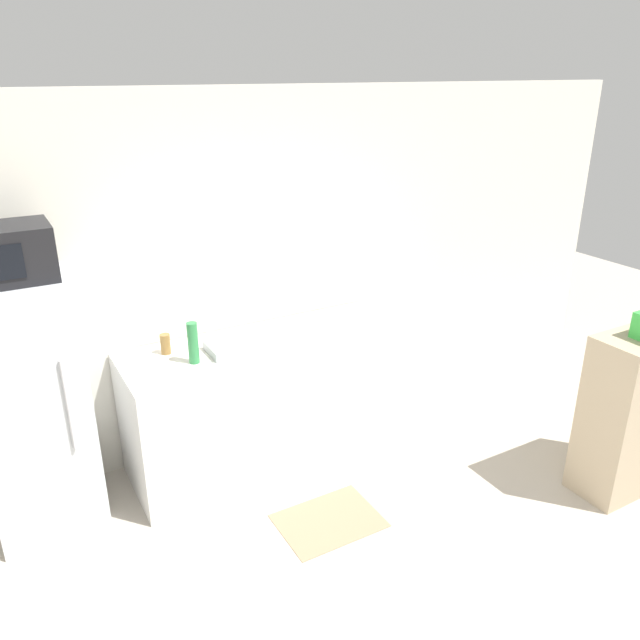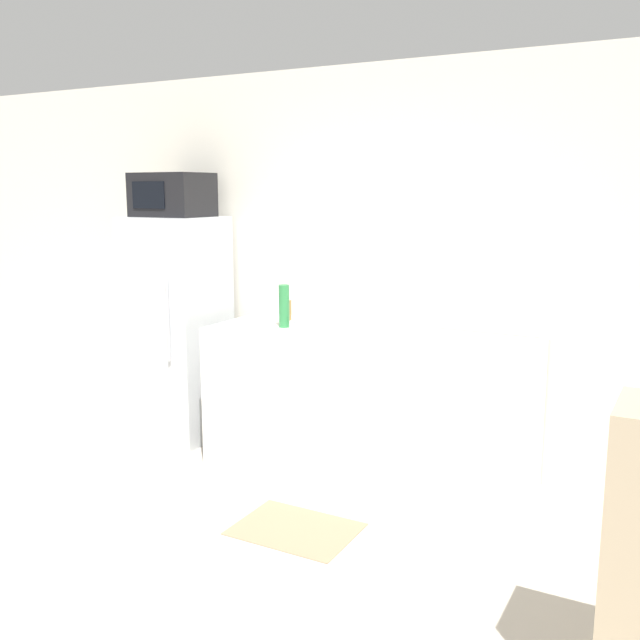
% 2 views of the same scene
% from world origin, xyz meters
% --- Properties ---
extents(wall_back, '(8.00, 0.06, 2.60)m').
position_xyz_m(wall_back, '(0.00, 2.82, 1.30)').
color(wall_back, silver).
rests_on(wall_back, ground_plane).
extents(refrigerator, '(0.62, 0.59, 1.61)m').
position_xyz_m(refrigerator, '(-1.14, 2.46, 0.81)').
color(refrigerator, silver).
rests_on(refrigerator, ground_plane).
extents(microwave, '(0.51, 0.39, 0.31)m').
position_xyz_m(microwave, '(-1.14, 2.46, 1.77)').
color(microwave, black).
rests_on(microwave, refrigerator).
extents(counter, '(2.05, 0.72, 0.92)m').
position_xyz_m(counter, '(0.41, 2.41, 0.46)').
color(counter, silver).
rests_on(counter, ground_plane).
extents(sink_basin, '(0.35, 0.27, 0.06)m').
position_xyz_m(sink_basin, '(0.14, 2.40, 0.95)').
color(sink_basin, '#9EA3A8').
rests_on(sink_basin, counter).
extents(bottle_tall, '(0.07, 0.07, 0.28)m').
position_xyz_m(bottle_tall, '(-0.16, 2.35, 1.06)').
color(bottle_tall, '#2D7F42').
rests_on(bottle_tall, counter).
extents(bottle_short, '(0.07, 0.07, 0.14)m').
position_xyz_m(bottle_short, '(-0.27, 2.58, 0.99)').
color(bottle_short, olive).
rests_on(bottle_short, counter).
extents(kitchen_rug, '(0.64, 0.48, 0.01)m').
position_xyz_m(kitchen_rug, '(0.39, 1.55, 0.00)').
color(kitchen_rug, '#937A5B').
rests_on(kitchen_rug, ground_plane).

